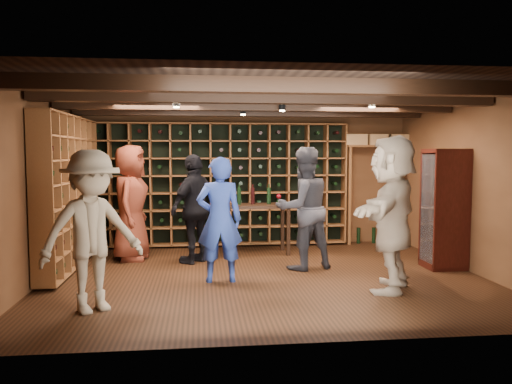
{
  "coord_description": "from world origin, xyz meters",
  "views": [
    {
      "loc": [
        -0.89,
        -6.81,
        1.71
      ],
      "look_at": [
        -0.1,
        0.2,
        1.17
      ],
      "focal_mm": 35.0,
      "sensor_mm": 36.0,
      "label": 1
    }
  ],
  "objects": [
    {
      "name": "ground",
      "position": [
        0.0,
        0.0,
        0.0
      ],
      "size": [
        6.0,
        6.0,
        0.0
      ],
      "primitive_type": "plane",
      "color": "#341C0E",
      "rests_on": "ground"
    },
    {
      "name": "guest_beige",
      "position": [
        1.49,
        -0.86,
        0.97
      ],
      "size": [
        1.42,
        1.84,
        1.94
      ],
      "primitive_type": "imported",
      "rotation": [
        0.0,
        0.0,
        4.17
      ],
      "color": "tan",
      "rests_on": "ground"
    },
    {
      "name": "guest_woman_black",
      "position": [
        -0.97,
        0.98,
        0.85
      ],
      "size": [
        0.98,
        1.01,
        1.7
      ],
      "primitive_type": "imported",
      "rotation": [
        0.0,
        0.0,
        3.97
      ],
      "color": "black",
      "rests_on": "ground"
    },
    {
      "name": "guest_khaki",
      "position": [
        -2.05,
        -1.34,
        0.88
      ],
      "size": [
        1.3,
        1.16,
        1.75
      ],
      "primitive_type": "imported",
      "rotation": [
        0.0,
        0.0,
        0.58
      ],
      "color": "gray",
      "rests_on": "ground"
    },
    {
      "name": "room_shell",
      "position": [
        0.0,
        0.05,
        2.42
      ],
      "size": [
        6.0,
        6.0,
        6.0
      ],
      "color": "brown",
      "rests_on": "ground"
    },
    {
      "name": "tasting_table",
      "position": [
        0.04,
        1.56,
        0.75
      ],
      "size": [
        1.15,
        0.62,
        1.13
      ],
      "rotation": [
        0.0,
        0.0,
        0.05
      ],
      "color": "black",
      "rests_on": "ground"
    },
    {
      "name": "man_blue_shirt",
      "position": [
        -0.64,
        -0.23,
        0.83
      ],
      "size": [
        0.62,
        0.42,
        1.67
      ],
      "primitive_type": "imported",
      "rotation": [
        0.0,
        0.0,
        3.18
      ],
      "color": "navy",
      "rests_on": "ground"
    },
    {
      "name": "wine_rack_back",
      "position": [
        -0.52,
        2.33,
        1.15
      ],
      "size": [
        4.65,
        0.3,
        2.2
      ],
      "color": "brown",
      "rests_on": "ground"
    },
    {
      "name": "man_grey_suit",
      "position": [
        0.62,
        0.38,
        0.9
      ],
      "size": [
        1.04,
        0.91,
        1.81
      ],
      "primitive_type": "imported",
      "rotation": [
        0.0,
        0.0,
        3.44
      ],
      "color": "black",
      "rests_on": "ground"
    },
    {
      "name": "guest_red_floral",
      "position": [
        -2.01,
        1.31,
        0.92
      ],
      "size": [
        0.68,
        0.96,
        1.85
      ],
      "primitive_type": "imported",
      "rotation": [
        0.0,
        0.0,
        1.47
      ],
      "color": "maroon",
      "rests_on": "ground"
    },
    {
      "name": "crate_shelf",
      "position": [
        2.41,
        2.32,
        1.57
      ],
      "size": [
        1.2,
        0.32,
        2.07
      ],
      "color": "brown",
      "rests_on": "ground"
    },
    {
      "name": "wine_rack_left",
      "position": [
        -2.83,
        0.82,
        1.15
      ],
      "size": [
        0.3,
        2.65,
        2.2
      ],
      "color": "brown",
      "rests_on": "ground"
    },
    {
      "name": "display_cabinet",
      "position": [
        2.71,
        0.2,
        0.86
      ],
      "size": [
        0.55,
        0.5,
        1.75
      ],
      "color": "#3A100B",
      "rests_on": "ground"
    }
  ]
}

